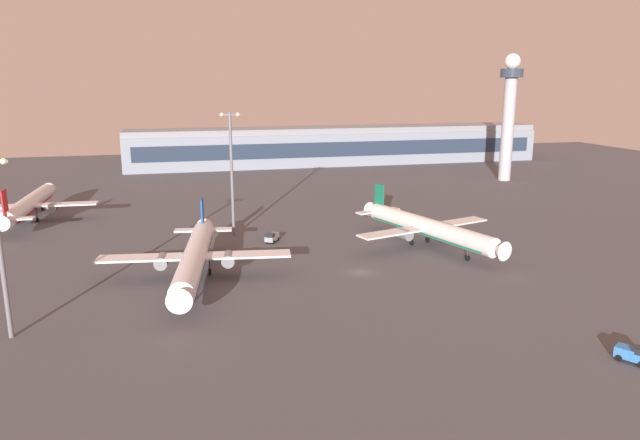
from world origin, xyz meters
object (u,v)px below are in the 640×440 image
control_tower (509,109)px  airplane_taxiway_distant (195,256)px  airplane_mid_apron (426,227)px  baggage_tractor (634,354)px  airplane_terminal_side (28,205)px  apron_light_central (232,167)px  cargo_loader (272,237)px

control_tower → airplane_taxiway_distant: bearing=-143.2°
airplane_mid_apron → airplane_taxiway_distant: bearing=-4.8°
airplane_taxiway_distant → baggage_tractor: airplane_taxiway_distant is taller
airplane_mid_apron → baggage_tractor: bearing=76.5°
airplane_terminal_side → baggage_tractor: size_ratio=9.77×
control_tower → airplane_mid_apron: 102.84m
control_tower → apron_light_central: (-105.98, -56.78, -9.72)m
baggage_tractor → control_tower: bearing=-147.9°
control_tower → apron_light_central: bearing=-151.8°
airplane_mid_apron → apron_light_central: apron_light_central is taller
cargo_loader → apron_light_central: size_ratio=0.16×
airplane_mid_apron → cargo_loader: airplane_mid_apron is taller
cargo_loader → airplane_mid_apron: bearing=-166.8°
airplane_terminal_side → cargo_loader: airplane_terminal_side is taller
airplane_taxiway_distant → cargo_loader: bearing=-121.4°
baggage_tractor → apron_light_central: apron_light_central is taller
airplane_mid_apron → cargo_loader: bearing=-35.8°
airplane_taxiway_distant → apron_light_central: apron_light_central is taller
control_tower → baggage_tractor: bearing=-115.0°
cargo_loader → baggage_tractor: (35.74, -68.97, 0.00)m
airplane_taxiway_distant → apron_light_central: 33.72m
control_tower → baggage_tractor: size_ratio=10.02×
control_tower → airplane_mid_apron: (-65.58, -76.16, -21.80)m
airplane_mid_apron → apron_light_central: size_ratio=1.49×
airplane_taxiway_distant → baggage_tractor: 71.38m
airplane_mid_apron → cargo_loader: (-32.62, 11.35, -3.07)m
airplane_mid_apron → airplane_terminal_side: (-90.79, 47.69, 0.05)m
airplane_mid_apron → baggage_tractor: airplane_mid_apron is taller
airplane_terminal_side → control_tower: bearing=12.7°
apron_light_central → airplane_taxiway_distant: bearing=-108.5°
airplane_taxiway_distant → baggage_tractor: (53.54, -47.10, -3.20)m
cargo_loader → apron_light_central: 18.82m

